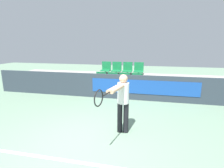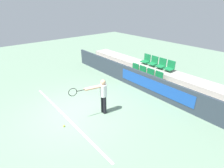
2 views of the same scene
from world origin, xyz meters
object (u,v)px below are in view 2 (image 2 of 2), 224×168
(stadium_chair_0, at_px, (134,69))
(stadium_chair_4, at_px, (146,60))
(tennis_ball, at_px, (64,126))
(stadium_chair_3, at_px, (158,78))
(stadium_chair_2, at_px, (149,75))
(stadium_chair_6, at_px, (161,64))
(tennis_player, at_px, (101,94))
(stadium_chair_1, at_px, (141,72))
(stadium_chair_5, at_px, (153,62))
(stadium_chair_7, at_px, (170,67))

(stadium_chair_0, xyz_separation_m, stadium_chair_4, (0.00, 1.02, 0.38))
(tennis_ball, bearing_deg, stadium_chair_3, 86.73)
(stadium_chair_2, bearing_deg, stadium_chair_6, 90.00)
(tennis_player, bearing_deg, stadium_chair_1, 118.76)
(stadium_chair_5, bearing_deg, stadium_chair_7, 0.00)
(stadium_chair_5, distance_m, tennis_player, 4.68)
(stadium_chair_7, distance_m, tennis_ball, 6.27)
(stadium_chair_2, height_order, tennis_ball, stadium_chair_2)
(stadium_chair_0, xyz_separation_m, stadium_chair_3, (1.65, 0.00, 0.00))
(stadium_chair_3, bearing_deg, stadium_chair_7, 90.00)
(stadium_chair_5, bearing_deg, stadium_chair_1, -90.00)
(stadium_chair_2, distance_m, tennis_player, 3.60)
(stadium_chair_3, xyz_separation_m, stadium_chair_6, (-0.55, 1.02, 0.38))
(stadium_chair_5, xyz_separation_m, stadium_chair_7, (1.10, 0.00, 0.00))
(stadium_chair_4, bearing_deg, stadium_chair_2, -42.66)
(stadium_chair_3, height_order, stadium_chair_4, stadium_chair_4)
(stadium_chair_1, xyz_separation_m, stadium_chair_2, (0.55, 0.00, 0.00))
(stadium_chair_2, height_order, stadium_chair_3, same)
(stadium_chair_4, relative_size, stadium_chair_6, 1.00)
(stadium_chair_5, relative_size, stadium_chair_7, 1.00)
(stadium_chair_3, height_order, tennis_ball, stadium_chair_3)
(stadium_chair_7, bearing_deg, stadium_chair_3, -90.00)
(stadium_chair_6, relative_size, tennis_player, 0.38)
(stadium_chair_4, bearing_deg, stadium_chair_6, 0.00)
(stadium_chair_2, relative_size, stadium_chair_4, 1.00)
(stadium_chair_0, distance_m, tennis_ball, 5.38)
(stadium_chair_3, bearing_deg, stadium_chair_0, 180.00)
(stadium_chair_1, xyz_separation_m, stadium_chair_5, (0.00, 1.02, 0.38))
(stadium_chair_3, relative_size, stadium_chair_5, 1.00)
(stadium_chair_3, distance_m, tennis_player, 3.57)
(stadium_chair_4, height_order, stadium_chair_6, same)
(stadium_chair_7, height_order, tennis_player, tennis_player)
(stadium_chair_4, distance_m, stadium_chair_5, 0.55)
(stadium_chair_0, xyz_separation_m, stadium_chair_1, (0.55, 0.00, 0.00))
(stadium_chair_5, relative_size, tennis_ball, 8.74)
(tennis_ball, bearing_deg, stadium_chair_6, 92.37)
(stadium_chair_5, distance_m, stadium_chair_7, 1.10)
(stadium_chair_7, xyz_separation_m, tennis_player, (-0.09, -4.57, -0.08))
(stadium_chair_0, relative_size, tennis_player, 0.38)
(stadium_chair_1, bearing_deg, stadium_chair_6, 61.51)
(stadium_chair_1, distance_m, stadium_chair_5, 1.09)
(tennis_ball, bearing_deg, stadium_chair_2, 92.84)
(stadium_chair_3, height_order, stadium_chair_7, stadium_chair_7)
(stadium_chair_2, distance_m, stadium_chair_6, 1.09)
(stadium_chair_1, relative_size, tennis_ball, 8.74)
(stadium_chair_1, distance_m, stadium_chair_7, 1.55)
(stadium_chair_0, height_order, stadium_chair_7, stadium_chair_7)
(stadium_chair_0, relative_size, stadium_chair_2, 1.00)
(stadium_chair_7, bearing_deg, tennis_player, -91.17)
(stadium_chair_6, bearing_deg, stadium_chair_2, -90.00)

